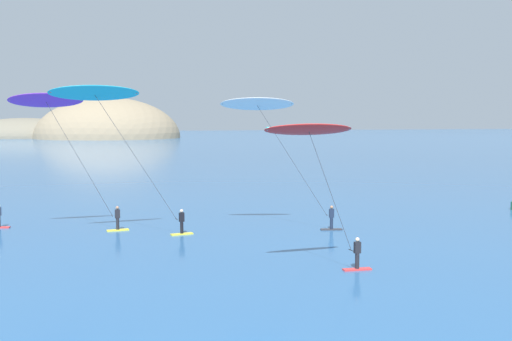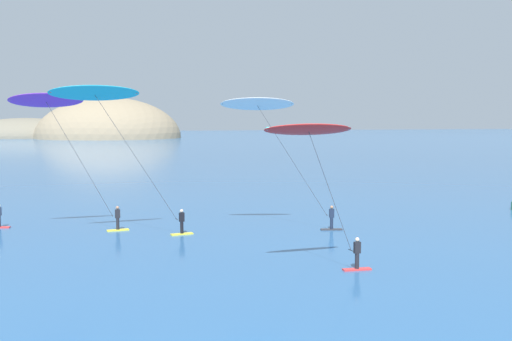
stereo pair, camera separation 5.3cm
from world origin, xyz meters
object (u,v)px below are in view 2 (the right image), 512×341
at_px(kitesurfer_purple, 52,111).
at_px(kitesurfer_red, 314,144).
at_px(kitesurfer_white, 263,113).
at_px(kitesurfer_cyan, 101,103).

bearing_deg(kitesurfer_purple, kitesurfer_red, -45.32).
xyz_separation_m(kitesurfer_red, kitesurfer_white, (0.16, 12.40, 1.55)).
distance_m(kitesurfer_red, kitesurfer_purple, 19.67).
relative_size(kitesurfer_red, kitesurfer_cyan, 0.77).
bearing_deg(kitesurfer_purple, kitesurfer_cyan, -40.89).
bearing_deg(kitesurfer_cyan, kitesurfer_purple, 139.11).
xyz_separation_m(kitesurfer_red, kitesurfer_purple, (-13.78, 13.94, 1.70)).
bearing_deg(kitesurfer_cyan, kitesurfer_red, -46.57).
distance_m(kitesurfer_red, kitesurfer_white, 12.49).
height_order(kitesurfer_white, kitesurfer_cyan, kitesurfer_cyan).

